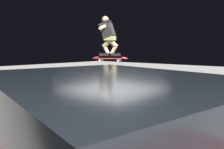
% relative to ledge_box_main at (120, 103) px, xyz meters
% --- Properties ---
extents(ground_plane, '(40.00, 40.00, 0.00)m').
position_rel_ledge_box_main_xyz_m(ground_plane, '(0.16, 0.14, -0.24)').
color(ground_plane, gray).
extents(ledge_box_main, '(1.54, 0.71, 0.47)m').
position_rel_ledge_box_main_xyz_m(ledge_box_main, '(0.00, 0.00, 0.00)').
color(ledge_box_main, black).
rests_on(ledge_box_main, ground).
extents(person_sitting_on_ledge, '(0.59, 0.76, 1.31)m').
position_rel_ledge_box_main_xyz_m(person_sitting_on_ledge, '(0.08, 0.37, 0.49)').
color(person_sitting_on_ledge, '#2D3856').
rests_on(person_sitting_on_ledge, ground).
extents(skateboard, '(1.03, 0.51, 0.13)m').
position_rel_ledge_box_main_xyz_m(skateboard, '(0.28, 0.14, 1.27)').
color(skateboard, '#B72D2D').
extents(skater_airborne, '(0.63, 0.87, 1.12)m').
position_rel_ledge_box_main_xyz_m(skater_airborne, '(0.34, 0.16, 1.96)').
color(skater_airborne, black).
extents(kicker_ramp, '(1.09, 0.96, 0.36)m').
position_rel_ledge_box_main_xyz_m(kicker_ramp, '(1.62, 0.31, -0.18)').
color(kicker_ramp, black).
rests_on(kicker_ramp, ground).
extents(picnic_table_back, '(1.96, 1.69, 0.75)m').
position_rel_ledge_box_main_xyz_m(picnic_table_back, '(1.84, -0.78, 0.26)').
color(picnic_table_back, '#38383D').
rests_on(picnic_table_back, ground).
extents(trash_bin, '(0.55, 0.55, 0.87)m').
position_rel_ledge_box_main_xyz_m(trash_bin, '(-2.57, 0.83, 0.20)').
color(trash_bin, navy).
rests_on(trash_bin, ground).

